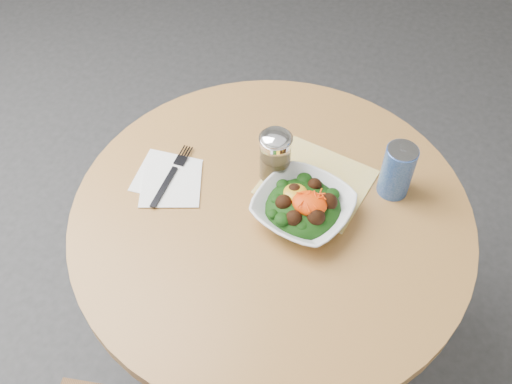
# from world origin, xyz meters

# --- Properties ---
(ground) EXTENTS (6.00, 6.00, 0.00)m
(ground) POSITION_xyz_m (0.00, 0.00, 0.00)
(ground) COLOR #2F2F31
(ground) RESTS_ON ground
(table) EXTENTS (0.90, 0.90, 0.75)m
(table) POSITION_xyz_m (0.00, 0.00, 0.55)
(table) COLOR black
(table) RESTS_ON ground
(cloth_napkin) EXTENTS (0.26, 0.24, 0.00)m
(cloth_napkin) POSITION_xyz_m (0.07, 0.12, 0.75)
(cloth_napkin) COLOR #DFAD0B
(cloth_napkin) RESTS_ON table
(paper_napkins) EXTENTS (0.19, 0.19, 0.00)m
(paper_napkins) POSITION_xyz_m (-0.26, -0.00, 0.75)
(paper_napkins) COLOR white
(paper_napkins) RESTS_ON table
(salad_bowl) EXTENTS (0.25, 0.25, 0.08)m
(salad_bowl) POSITION_xyz_m (0.07, 0.02, 0.78)
(salad_bowl) COLOR white
(salad_bowl) RESTS_ON table
(fork) EXTENTS (0.03, 0.20, 0.00)m
(fork) POSITION_xyz_m (-0.25, 0.02, 0.76)
(fork) COLOR black
(fork) RESTS_ON table
(spice_shaker) EXTENTS (0.08, 0.08, 0.14)m
(spice_shaker) POSITION_xyz_m (-0.03, 0.10, 0.82)
(spice_shaker) COLOR silver
(spice_shaker) RESTS_ON table
(beverage_can) EXTENTS (0.07, 0.07, 0.14)m
(beverage_can) POSITION_xyz_m (0.24, 0.16, 0.82)
(beverage_can) COLOR navy
(beverage_can) RESTS_ON table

